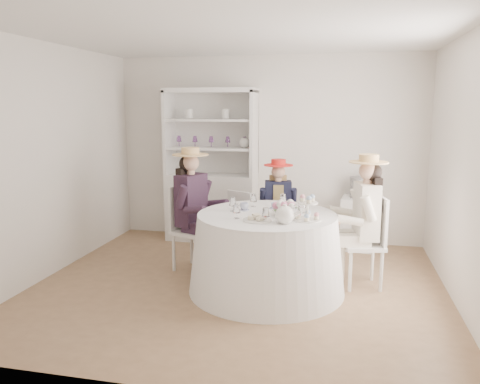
# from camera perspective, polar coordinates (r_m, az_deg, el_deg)

# --- Properties ---
(ground) EXTENTS (4.50, 4.50, 0.00)m
(ground) POSITION_cam_1_polar(r_m,az_deg,el_deg) (5.32, -0.24, -11.40)
(ground) COLOR brown
(ground) RESTS_ON ground
(ceiling) EXTENTS (4.50, 4.50, 0.00)m
(ceiling) POSITION_cam_1_polar(r_m,az_deg,el_deg) (4.99, -0.26, 18.77)
(ceiling) COLOR white
(ceiling) RESTS_ON wall_back
(wall_back) EXTENTS (4.50, 0.00, 4.50)m
(wall_back) POSITION_cam_1_polar(r_m,az_deg,el_deg) (6.93, 3.40, 5.21)
(wall_back) COLOR white
(wall_back) RESTS_ON ground
(wall_front) EXTENTS (4.50, 0.00, 4.50)m
(wall_front) POSITION_cam_1_polar(r_m,az_deg,el_deg) (3.08, -8.44, -1.38)
(wall_front) COLOR white
(wall_front) RESTS_ON ground
(wall_left) EXTENTS (0.00, 4.50, 4.50)m
(wall_left) POSITION_cam_1_polar(r_m,az_deg,el_deg) (5.89, -22.17, 3.55)
(wall_left) COLOR white
(wall_left) RESTS_ON ground
(wall_right) EXTENTS (0.00, 4.50, 4.50)m
(wall_right) POSITION_cam_1_polar(r_m,az_deg,el_deg) (4.99, 25.84, 2.18)
(wall_right) COLOR white
(wall_right) RESTS_ON ground
(tea_table) EXTENTS (1.68, 1.68, 0.85)m
(tea_table) POSITION_cam_1_polar(r_m,az_deg,el_deg) (5.09, 3.26, -7.36)
(tea_table) COLOR white
(tea_table) RESTS_ON ground
(hutch) EXTENTS (1.39, 0.69, 2.23)m
(hutch) POSITION_cam_1_polar(r_m,az_deg,el_deg) (6.95, -3.41, 0.58)
(hutch) COLOR silver
(hutch) RESTS_ON ground
(side_table) EXTENTS (0.52, 0.52, 0.73)m
(side_table) POSITION_cam_1_polar(r_m,az_deg,el_deg) (6.77, 14.26, -3.70)
(side_table) COLOR silver
(side_table) RESTS_ON ground
(hatbox) EXTENTS (0.36, 0.36, 0.29)m
(hatbox) POSITION_cam_1_polar(r_m,az_deg,el_deg) (6.66, 14.45, 0.54)
(hatbox) COLOR black
(hatbox) RESTS_ON side_table
(guest_left) EXTENTS (0.62, 0.57, 1.50)m
(guest_left) POSITION_cam_1_polar(r_m,az_deg,el_deg) (5.62, -5.76, -1.24)
(guest_left) COLOR silver
(guest_left) RESTS_ON ground
(guest_mid) EXTENTS (0.49, 0.52, 1.31)m
(guest_mid) POSITION_cam_1_polar(r_m,az_deg,el_deg) (6.03, 4.65, -1.41)
(guest_mid) COLOR silver
(guest_mid) RESTS_ON ground
(guest_right) EXTENTS (0.59, 0.55, 1.47)m
(guest_right) POSITION_cam_1_polar(r_m,az_deg,el_deg) (5.26, 14.86, -2.52)
(guest_right) COLOR silver
(guest_right) RESTS_ON ground
(spare_chair) EXTENTS (0.50, 0.50, 0.92)m
(spare_chair) POSITION_cam_1_polar(r_m,az_deg,el_deg) (6.07, 0.50, -3.74)
(spare_chair) COLOR silver
(spare_chair) RESTS_ON ground
(teacup_a) EXTENTS (0.10, 0.10, 0.07)m
(teacup_a) POSITION_cam_1_polar(r_m,az_deg,el_deg) (5.12, 0.53, -1.85)
(teacup_a) COLOR white
(teacup_a) RESTS_ON tea_table
(teacup_b) EXTENTS (0.08, 0.08, 0.06)m
(teacup_b) POSITION_cam_1_polar(r_m,az_deg,el_deg) (5.22, 4.10, -1.72)
(teacup_b) COLOR white
(teacup_b) RESTS_ON tea_table
(teacup_c) EXTENTS (0.10, 0.10, 0.06)m
(teacup_c) POSITION_cam_1_polar(r_m,az_deg,el_deg) (5.04, 6.40, -2.16)
(teacup_c) COLOR white
(teacup_c) RESTS_ON tea_table
(flower_bowl) EXTENTS (0.27, 0.27, 0.06)m
(flower_bowl) POSITION_cam_1_polar(r_m,az_deg,el_deg) (4.88, 5.31, -2.62)
(flower_bowl) COLOR white
(flower_bowl) RESTS_ON tea_table
(flower_arrangement) EXTENTS (0.21, 0.21, 0.08)m
(flower_arrangement) POSITION_cam_1_polar(r_m,az_deg,el_deg) (4.94, 5.56, -1.63)
(flower_arrangement) COLOR pink
(flower_arrangement) RESTS_ON tea_table
(table_teapot) EXTENTS (0.26, 0.19, 0.20)m
(table_teapot) POSITION_cam_1_polar(r_m,az_deg,el_deg) (4.57, 5.49, -2.80)
(table_teapot) COLOR white
(table_teapot) RESTS_ON tea_table
(sandwich_plate) EXTENTS (0.29, 0.29, 0.06)m
(sandwich_plate) POSITION_cam_1_polar(r_m,az_deg,el_deg) (4.67, 2.11, -3.33)
(sandwich_plate) COLOR white
(sandwich_plate) RESTS_ON tea_table
(cupcake_stand) EXTENTS (0.27, 0.27, 0.25)m
(cupcake_stand) POSITION_cam_1_polar(r_m,az_deg,el_deg) (4.71, 8.23, -2.35)
(cupcake_stand) COLOR white
(cupcake_stand) RESTS_ON tea_table
(stemware_set) EXTENTS (0.82, 0.83, 0.15)m
(stemware_set) POSITION_cam_1_polar(r_m,az_deg,el_deg) (4.96, 3.32, -1.82)
(stemware_set) COLOR white
(stemware_set) RESTS_ON tea_table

